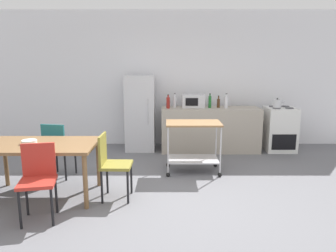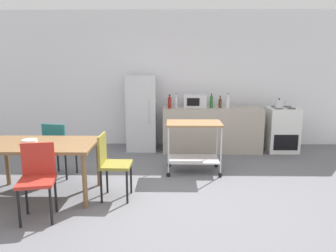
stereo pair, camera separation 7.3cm
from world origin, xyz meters
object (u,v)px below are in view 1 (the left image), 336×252
(stove_oven, at_px, (280,129))
(bottle_soy_sauce, at_px, (210,102))
(microwave, at_px, (194,101))
(fruit_bowl, at_px, (30,142))
(dining_table, at_px, (41,149))
(refrigerator, at_px, (141,113))
(kitchen_cart, at_px, (194,139))
(kettle, at_px, (278,103))
(bottle_soda, at_px, (169,102))
(chair_red, at_px, (39,176))
(chair_teal, at_px, (58,146))
(bottle_vinegar, at_px, (219,103))
(chair_olive, at_px, (112,162))
(bottle_olive_oil, at_px, (175,102))
(bottle_sesame_oil, at_px, (227,102))

(stove_oven, distance_m, bottle_soy_sauce, 1.58)
(microwave, height_order, fruit_bowl, microwave)
(dining_table, distance_m, refrigerator, 2.71)
(dining_table, height_order, kitchen_cart, kitchen_cart)
(kettle, bearing_deg, bottle_soda, 179.76)
(chair_red, distance_m, fruit_bowl, 0.76)
(chair_teal, relative_size, refrigerator, 0.57)
(chair_teal, bearing_deg, bottle_vinegar, -138.09)
(chair_teal, relative_size, bottle_soy_sauce, 3.04)
(kettle, bearing_deg, bottle_vinegar, 174.44)
(microwave, bearing_deg, stove_oven, -2.53)
(chair_olive, relative_size, fruit_bowl, 4.49)
(stove_oven, bearing_deg, chair_olive, -141.54)
(microwave, distance_m, bottle_soy_sauce, 0.35)
(bottle_olive_oil, relative_size, bottle_soy_sauce, 1.01)
(chair_red, height_order, refrigerator, refrigerator)
(microwave, bearing_deg, kettle, -6.04)
(bottle_olive_oil, bearing_deg, chair_olive, -109.92)
(chair_teal, height_order, kettle, kettle)
(bottle_soy_sauce, xyz_separation_m, bottle_vinegar, (0.18, 0.04, -0.03))
(chair_teal, relative_size, microwave, 1.93)
(kitchen_cart, xyz_separation_m, bottle_sesame_oil, (0.76, 1.30, 0.45))
(fruit_bowl, relative_size, kettle, 0.83)
(refrigerator, distance_m, bottle_soda, 0.65)
(bottle_olive_oil, bearing_deg, kettle, -3.13)
(chair_red, xyz_separation_m, bottle_soy_sauce, (2.37, 2.99, 0.51))
(bottle_vinegar, bearing_deg, chair_olive, -126.05)
(stove_oven, relative_size, microwave, 2.00)
(refrigerator, bearing_deg, fruit_bowl, -117.51)
(stove_oven, distance_m, kitchen_cart, 2.34)
(bottle_soy_sauce, relative_size, bottle_vinegar, 1.19)
(chair_red, bearing_deg, chair_olive, 25.57)
(bottle_soda, distance_m, kettle, 2.20)
(kitchen_cart, bearing_deg, bottle_soda, 108.24)
(chair_olive, relative_size, refrigerator, 0.57)
(refrigerator, distance_m, microwave, 1.13)
(stove_oven, xyz_separation_m, bottle_soda, (-2.32, -0.09, 0.57))
(dining_table, height_order, microwave, microwave)
(kitchen_cart, distance_m, bottle_sesame_oil, 1.57)
(bottle_vinegar, distance_m, bottle_sesame_oil, 0.17)
(chair_red, height_order, bottle_sesame_oil, bottle_sesame_oil)
(chair_teal, bearing_deg, bottle_olive_oil, -127.53)
(refrigerator, bearing_deg, chair_olive, -94.02)
(dining_table, relative_size, bottle_soy_sauce, 5.13)
(bottle_soy_sauce, relative_size, fruit_bowl, 1.48)
(chair_olive, height_order, bottle_vinegar, bottle_vinegar)
(fruit_bowl, bearing_deg, stove_oven, 29.67)
(bottle_vinegar, xyz_separation_m, kettle, (1.17, -0.11, 0.00))
(chair_olive, distance_m, bottle_olive_oil, 2.66)
(refrigerator, bearing_deg, bottle_soy_sauce, -4.11)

